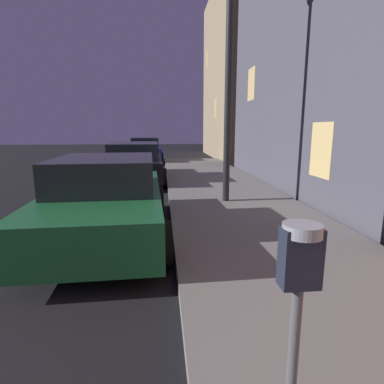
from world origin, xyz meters
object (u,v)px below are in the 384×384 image
(car_green, at_px, (106,198))
(street_lamp, at_px, (229,33))
(car_black, at_px, (135,162))
(car_blue, at_px, (145,150))
(parking_meter, at_px, (298,286))

(car_green, bearing_deg, street_lamp, 38.12)
(car_green, xyz_separation_m, car_black, (0.00, 5.98, 0.01))
(car_black, bearing_deg, car_blue, 89.99)
(parking_meter, relative_size, car_black, 0.29)
(car_black, bearing_deg, parking_meter, -80.75)
(street_lamp, bearing_deg, parking_meter, -98.49)
(parking_meter, bearing_deg, car_blue, 95.51)
(car_green, height_order, street_lamp, street_lamp)
(car_green, xyz_separation_m, car_blue, (0.00, 12.92, -0.01))
(car_black, xyz_separation_m, car_blue, (0.00, 6.94, -0.02))
(car_green, bearing_deg, car_blue, 89.99)
(car_black, xyz_separation_m, street_lamp, (2.56, -3.97, 3.30))
(parking_meter, xyz_separation_m, car_black, (-1.64, 10.10, -0.43))
(car_black, height_order, car_blue, same)
(car_green, relative_size, street_lamp, 0.75)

